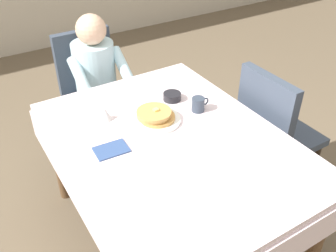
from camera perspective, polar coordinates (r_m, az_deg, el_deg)
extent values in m
plane|color=brown|center=(2.51, 0.62, -15.69)|extent=(14.00, 14.00, 0.00)
cube|color=silver|center=(2.00, 0.75, -2.52)|extent=(1.10, 1.50, 0.04)
cube|color=silver|center=(2.62, -8.17, 4.18)|extent=(1.10, 0.01, 0.18)
cube|color=silver|center=(1.91, -13.77, -10.44)|extent=(0.01, 1.50, 0.18)
cube|color=silver|center=(2.36, 12.23, -0.25)|extent=(0.01, 1.50, 0.18)
cylinder|color=brown|center=(2.17, 21.79, -15.36)|extent=(0.07, 0.07, 0.70)
cylinder|color=brown|center=(2.59, -16.34, -4.56)|extent=(0.07, 0.07, 0.70)
cylinder|color=brown|center=(2.88, 1.46, 1.55)|extent=(0.07, 0.07, 0.70)
cube|color=#384251|center=(2.97, -10.57, 3.68)|extent=(0.44, 0.44, 0.05)
cube|color=#384251|center=(3.01, -12.61, 9.65)|extent=(0.44, 0.06, 0.48)
cylinder|color=#2D2319|center=(3.01, -5.64, -0.52)|extent=(0.04, 0.04, 0.40)
cylinder|color=#2D2319|center=(2.90, -11.97, -2.69)|extent=(0.04, 0.04, 0.40)
cylinder|color=#2D2319|center=(3.28, -8.50, 2.59)|extent=(0.04, 0.04, 0.40)
cylinder|color=#2D2319|center=(3.19, -14.37, 0.71)|extent=(0.04, 0.04, 0.40)
cylinder|color=silver|center=(2.83, -10.96, 7.91)|extent=(0.30, 0.30, 0.46)
sphere|color=#D8AD8C|center=(2.68, -11.60, 14.13)|extent=(0.21, 0.21, 0.21)
cylinder|color=silver|center=(2.73, -6.87, 8.98)|extent=(0.08, 0.29, 0.23)
cylinder|color=silver|center=(2.63, -13.17, 7.20)|extent=(0.08, 0.29, 0.23)
cylinder|color=#383D51|center=(2.94, -7.22, -0.91)|extent=(0.10, 0.10, 0.45)
cylinder|color=#383D51|center=(2.90, -10.06, -1.88)|extent=(0.10, 0.10, 0.45)
cube|color=#384251|center=(2.66, 16.76, -1.44)|extent=(0.44, 0.44, 0.05)
cube|color=#384251|center=(2.38, 14.50, 2.16)|extent=(0.06, 0.44, 0.48)
cylinder|color=#2D2319|center=(2.99, 16.00, -2.09)|extent=(0.04, 0.04, 0.40)
cylinder|color=#2D2319|center=(2.83, 21.12, -5.78)|extent=(0.04, 0.04, 0.40)
cylinder|color=#2D2319|center=(2.78, 10.79, -4.49)|extent=(0.04, 0.04, 0.40)
cylinder|color=#2D2319|center=(2.60, 15.99, -8.70)|extent=(0.04, 0.04, 0.40)
cylinder|color=white|center=(2.13, -1.82, 0.93)|extent=(0.28, 0.28, 0.02)
cylinder|color=tan|center=(2.12, -1.61, 1.33)|extent=(0.20, 0.20, 0.02)
cylinder|color=tan|center=(2.11, -2.09, 1.78)|extent=(0.19, 0.19, 0.02)
cylinder|color=tan|center=(2.10, -2.04, 2.12)|extent=(0.20, 0.20, 0.02)
cube|color=#F4E072|center=(2.09, -1.86, 2.48)|extent=(0.03, 0.03, 0.01)
cylinder|color=#333D4C|center=(2.21, 4.58, 3.28)|extent=(0.08, 0.08, 0.08)
torus|color=#333D4C|center=(2.23, 5.64, 3.72)|extent=(0.05, 0.01, 0.05)
cylinder|color=black|center=(2.32, 0.63, 4.50)|extent=(0.11, 0.11, 0.04)
cone|color=silver|center=(2.15, -9.53, 1.81)|extent=(0.08, 0.08, 0.07)
cube|color=silver|center=(2.04, -6.14, -1.04)|extent=(0.02, 0.18, 0.00)
cube|color=silver|center=(2.20, 2.72, 2.02)|extent=(0.01, 0.20, 0.00)
cube|color=silver|center=(1.90, 4.50, -4.07)|extent=(0.15, 0.04, 0.00)
cube|color=#334C7F|center=(1.94, -8.57, -3.56)|extent=(0.18, 0.13, 0.01)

